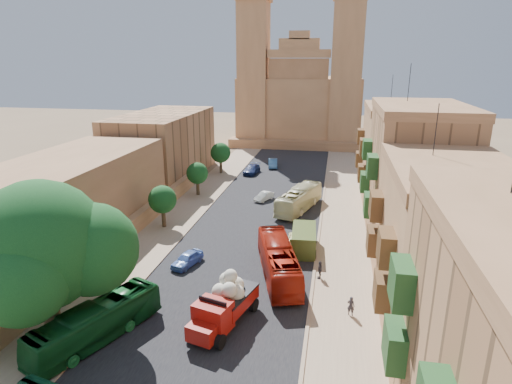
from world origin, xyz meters
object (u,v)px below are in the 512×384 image
(street_tree_a, at_px, (105,242))
(car_blue_b, at_px, (273,163))
(car_white_b, at_px, (299,194))
(street_tree_c, at_px, (197,173))
(car_dkblue, at_px, (252,169))
(car_cream, at_px, (297,241))
(car_blue_a, at_px, (187,259))
(red_truck, at_px, (224,303))
(bus_cream_east, at_px, (299,199))
(church, at_px, (300,99))
(bus_red_east, at_px, (278,261))
(car_white_a, at_px, (264,196))
(street_tree_d, at_px, (221,153))
(ficus_tree, at_px, (43,249))
(pedestrian_a, at_px, (351,306))
(pedestrian_c, at_px, (320,270))
(olive_pickup, at_px, (304,240))
(street_tree_b, at_px, (162,200))
(bus_green_north, at_px, (96,323))

(street_tree_a, bearing_deg, car_blue_b, 79.40)
(car_white_b, bearing_deg, street_tree_c, 5.41)
(car_dkblue, bearing_deg, car_white_b, -48.07)
(car_cream, bearing_deg, car_blue_a, 37.01)
(red_truck, bearing_deg, bus_cream_east, 83.21)
(street_tree_a, xyz_separation_m, car_white_b, (13.75, 24.87, -2.78))
(church, bearing_deg, bus_red_east, -86.40)
(car_white_a, bearing_deg, car_dkblue, 132.22)
(street_tree_d, bearing_deg, car_dkblue, 6.21)
(ficus_tree, height_order, street_tree_a, ficus_tree)
(bus_red_east, bearing_deg, bus_cream_east, -106.65)
(pedestrian_a, xyz_separation_m, pedestrian_c, (-2.45, 5.07, 0.05))
(car_dkblue, relative_size, car_white_b, 1.36)
(pedestrian_a, bearing_deg, street_tree_a, 11.40)
(ficus_tree, bearing_deg, street_tree_c, 91.07)
(car_white_a, bearing_deg, street_tree_a, -87.56)
(car_white_b, bearing_deg, street_tree_d, -37.20)
(church, distance_m, red_truck, 71.55)
(bus_red_east, distance_m, pedestrian_c, 3.58)
(church, height_order, olive_pickup, church)
(pedestrian_a, distance_m, pedestrian_c, 5.63)
(car_dkblue, bearing_deg, car_cream, -64.66)
(street_tree_d, xyz_separation_m, car_blue_b, (7.76, 5.48, -2.64))
(street_tree_d, distance_m, car_blue_b, 9.86)
(street_tree_b, relative_size, bus_green_north, 0.50)
(street_tree_a, height_order, car_cream, street_tree_a)
(car_cream, bearing_deg, pedestrian_c, 117.88)
(red_truck, xyz_separation_m, car_white_a, (-1.91, 27.75, -1.11))
(street_tree_d, bearing_deg, car_cream, -60.61)
(pedestrian_c, bearing_deg, car_white_b, -165.83)
(car_white_a, xyz_separation_m, car_cream, (5.66, -13.89, 0.11))
(olive_pickup, bearing_deg, ficus_tree, -131.93)
(red_truck, xyz_separation_m, car_blue_a, (-5.57, 8.09, -1.04))
(car_cream, bearing_deg, red_truck, 80.11)
(car_dkblue, bearing_deg, ficus_tree, -90.48)
(street_tree_d, bearing_deg, car_blue_b, 35.20)
(ficus_tree, bearing_deg, car_white_a, 74.38)
(bus_red_east, bearing_deg, street_tree_c, -72.24)
(car_blue_a, bearing_deg, car_cream, 48.62)
(church, height_order, car_dkblue, church)
(car_dkblue, distance_m, car_blue_b, 5.63)
(car_white_a, distance_m, pedestrian_c, 21.51)
(street_tree_d, bearing_deg, pedestrian_a, -62.12)
(car_dkblue, relative_size, car_blue_b, 1.12)
(ficus_tree, bearing_deg, church, 82.82)
(street_tree_c, distance_m, car_cream, 21.09)
(red_truck, relative_size, car_white_b, 1.94)
(bus_cream_east, bearing_deg, car_cream, 110.98)
(car_cream, height_order, pedestrian_c, pedestrian_c)
(pedestrian_c, bearing_deg, street_tree_d, -147.52)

